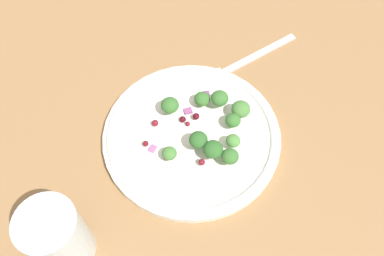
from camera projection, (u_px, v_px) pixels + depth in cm
name	position (u px, v px, depth cm)	size (l,w,h in cm)	color
ground_plane	(176.00, 136.00, 61.85)	(180.00, 180.00, 2.00)	olive
plate	(192.00, 134.00, 59.84)	(26.07, 26.07, 1.70)	white
dressing_pool	(192.00, 133.00, 59.47)	(15.12, 15.12, 0.20)	white
broccoli_floret_0	(241.00, 109.00, 59.26)	(2.79, 2.79, 2.83)	#ADD18E
broccoli_floret_1	(213.00, 150.00, 55.44)	(2.73, 2.73, 2.77)	#9EC684
broccoli_floret_2	(169.00, 153.00, 56.17)	(2.08, 2.08, 2.11)	#ADD18E
broccoli_floret_3	(198.00, 140.00, 56.24)	(2.61, 2.61, 2.64)	#8EB77A
broccoli_floret_4	(170.00, 105.00, 59.56)	(2.65, 2.65, 2.69)	#8EB77A
broccoli_floret_5	(220.00, 99.00, 59.94)	(2.62, 2.62, 2.65)	#8EB77A
broccoli_floret_6	(232.00, 143.00, 56.52)	(2.04, 2.04, 2.07)	#ADD18E
broccoli_floret_7	(202.00, 99.00, 60.78)	(2.42, 2.42, 2.45)	#ADD18E
broccoli_floret_8	(233.00, 121.00, 58.58)	(2.25, 2.25, 2.28)	#ADD18E
broccoli_floret_9	(230.00, 157.00, 55.23)	(2.40, 2.40, 2.43)	#ADD18E
cranberry_0	(155.00, 123.00, 59.60)	(0.98, 0.98, 0.98)	maroon
cranberry_1	(146.00, 144.00, 57.82)	(0.83, 0.83, 0.83)	maroon
cranberry_2	(188.00, 124.00, 59.86)	(0.72, 0.72, 0.72)	maroon
cranberry_3	(202.00, 162.00, 56.02)	(0.93, 0.93, 0.93)	maroon
cranberry_4	(167.00, 157.00, 56.97)	(0.98, 0.98, 0.98)	maroon
cranberry_5	(183.00, 119.00, 60.10)	(0.95, 0.95, 0.95)	#4C0A14
cranberry_6	(196.00, 116.00, 60.00)	(0.99, 0.99, 0.99)	#4C0A14
onion_bit_0	(206.00, 94.00, 63.01)	(0.80, 0.92, 0.44)	#843D75
onion_bit_1	(153.00, 149.00, 57.89)	(1.16, 0.85, 0.43)	#A35B93
onion_bit_2	(188.00, 111.00, 61.18)	(1.02, 1.19, 0.32)	#934C84
fork	(245.00, 61.00, 68.01)	(16.12, 12.37, 0.50)	silver
water_glass	(57.00, 237.00, 47.57)	(7.05, 7.05, 10.45)	silver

